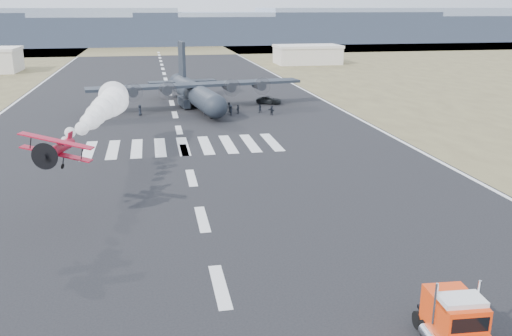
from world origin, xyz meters
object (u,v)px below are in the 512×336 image
object	(u,v)px
support_vehicle	(269,100)
crew_c	(231,110)
semi_truck	(458,325)
crew_e	(140,110)
crew_d	(238,109)
aerobatic_biplane	(58,149)
crew_b	(259,108)
crew_g	(205,112)
crew_f	(272,111)
crew_h	(229,107)
transport_aircraft	(195,91)
crew_a	(230,110)
hangar_right	(307,54)

from	to	relation	value
support_vehicle	crew_c	size ratio (longest dim) A/B	2.69
semi_truck	crew_e	bearing A→B (deg)	107.58
crew_d	crew_e	world-z (taller)	crew_e
aerobatic_biplane	crew_b	bearing A→B (deg)	66.99
crew_g	aerobatic_biplane	bearing A→B (deg)	33.49
semi_truck	crew_g	world-z (taller)	semi_truck
crew_d	crew_g	xyz separation A→B (m)	(-5.80, -1.53, 0.00)
crew_f	crew_b	bearing A→B (deg)	-176.59
crew_e	crew_h	xyz separation A→B (m)	(15.25, 0.38, -0.06)
transport_aircraft	support_vehicle	world-z (taller)	transport_aircraft
aerobatic_biplane	crew_d	distance (m)	50.49
crew_a	crew_f	distance (m)	7.02
transport_aircraft	crew_h	bearing A→B (deg)	-55.44
transport_aircraft	crew_c	bearing A→B (deg)	-68.90
crew_b	crew_d	bearing A→B (deg)	-11.44
transport_aircraft	crew_e	distance (m)	11.81
support_vehicle	crew_c	world-z (taller)	crew_c
crew_b	crew_h	xyz separation A→B (m)	(-5.03, 2.06, 0.04)
crew_e	crew_g	world-z (taller)	crew_e
hangar_right	aerobatic_biplane	world-z (taller)	aerobatic_biplane
crew_d	crew_g	world-z (taller)	crew_g
crew_a	aerobatic_biplane	bearing A→B (deg)	-38.62
transport_aircraft	crew_g	xyz separation A→B (m)	(0.86, -9.31, -2.08)
hangar_right	crew_a	xyz separation A→B (m)	(-36.70, -79.67, -2.18)
semi_truck	aerobatic_biplane	xyz separation A→B (m)	(-23.12, 23.53, 4.72)
support_vehicle	semi_truck	bearing A→B (deg)	-156.43
crew_b	crew_e	bearing A→B (deg)	-14.88
transport_aircraft	crew_c	size ratio (longest dim) A/B	21.67
crew_f	aerobatic_biplane	bearing A→B (deg)	-63.22
transport_aircraft	crew_a	size ratio (longest dim) A/B	23.20
semi_truck	crew_d	xyz separation A→B (m)	(-0.71, 68.44, -0.83)
crew_g	crew_a	bearing A→B (deg)	154.76
aerobatic_biplane	crew_e	distance (m)	47.19
hangar_right	support_vehicle	distance (m)	75.71
hangar_right	aerobatic_biplane	bearing A→B (deg)	-114.97
semi_truck	crew_c	size ratio (longest dim) A/B	4.16
support_vehicle	crew_b	size ratio (longest dim) A/B	2.99
crew_d	crew_a	bearing A→B (deg)	-27.29
crew_b	aerobatic_biplane	bearing A→B (deg)	49.60
crew_a	crew_d	xyz separation A→B (m)	(1.43, 0.74, -0.05)
crew_d	crew_g	bearing A→B (deg)	-39.70
crew_b	transport_aircraft	bearing A→B (deg)	-47.19
hangar_right	aerobatic_biplane	distance (m)	136.65
crew_b	crew_d	world-z (taller)	crew_b
support_vehicle	crew_g	world-z (taller)	crew_g
crew_c	crew_f	world-z (taller)	crew_c
hangar_right	crew_b	size ratio (longest dim) A/B	12.84
semi_truck	crew_h	bearing A→B (deg)	95.37
crew_a	crew_h	xyz separation A→B (m)	(0.15, 2.72, 0.00)
hangar_right	crew_e	size ratio (longest dim) A/B	11.51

